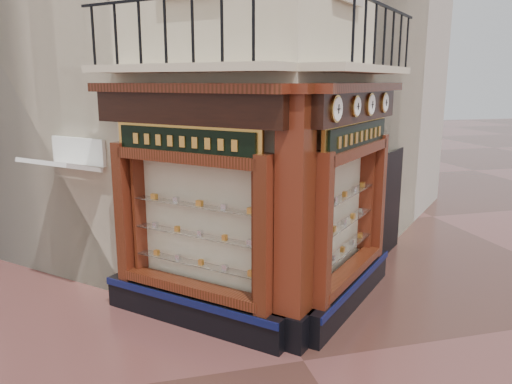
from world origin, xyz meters
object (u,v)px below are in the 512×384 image
object	(u,v)px
clock_c	(371,104)
signboard_left	(185,141)
clock_d	(385,103)
awning	(71,295)
corner_pilaster	(294,224)
clock_b	(356,106)
clock_a	(336,109)
signboard_right	(358,136)

from	to	relation	value
clock_c	signboard_left	size ratio (longest dim) A/B	0.19
clock_d	awning	bearing A→B (deg)	124.23
corner_pilaster	signboard_left	xyz separation A→B (m)	(-1.46, 1.01, 1.15)
clock_d	signboard_left	size ratio (longest dim) A/B	0.18
corner_pilaster	clock_c	xyz separation A→B (m)	(1.73, 1.12, 1.67)
clock_b	clock_d	xyz separation A→B (m)	(1.11, 1.11, -0.00)
clock_a	awning	xyz separation A→B (m)	(-4.14, 2.82, -3.62)
clock_a	clock_d	size ratio (longest dim) A/B	1.07
clock_a	clock_c	bearing A→B (deg)	0.00
clock_b	awning	world-z (taller)	clock_b
clock_a	clock_b	distance (m)	0.85
clock_b	corner_pilaster	bearing A→B (deg)	161.51
signboard_left	clock_b	bearing A→B (deg)	-143.80
clock_d	corner_pilaster	bearing A→B (deg)	171.47
clock_a	clock_b	size ratio (longest dim) A/B	1.16
clock_a	awning	world-z (taller)	clock_a
corner_pilaster	clock_c	distance (m)	2.65
clock_b	awning	size ratio (longest dim) A/B	0.25
clock_a	clock_d	distance (m)	2.42
clock_d	awning	distance (m)	6.97
clock_c	signboard_left	world-z (taller)	clock_c
clock_d	clock_a	bearing A→B (deg)	-180.00
clock_b	signboard_right	world-z (taller)	clock_b
signboard_right	clock_a	bearing A→B (deg)	-175.21
clock_c	signboard_right	bearing A→B (deg)	157.29
clock_b	awning	distance (m)	6.36
awning	signboard_left	size ratio (longest dim) A/B	0.68
clock_c	signboard_right	distance (m)	0.59
clock_a	awning	size ratio (longest dim) A/B	0.29
awning	clock_b	bearing A→B (deg)	-160.15
clock_a	clock_d	xyz separation A→B (m)	(1.71, 1.71, -0.00)
signboard_left	signboard_right	distance (m)	2.92
corner_pilaster	clock_c	size ratio (longest dim) A/B	10.27
clock_b	signboard_right	bearing A→B (deg)	13.15
corner_pilaster	clock_d	world-z (taller)	corner_pilaster
clock_d	signboard_right	size ratio (longest dim) A/B	0.17
clock_d	awning	world-z (taller)	clock_d
clock_c	awning	bearing A→B (deg)	117.06
clock_a	corner_pilaster	bearing A→B (deg)	135.23
corner_pilaster	clock_d	xyz separation A→B (m)	(2.32, 1.71, 1.67)
clock_d	signboard_right	distance (m)	1.22
signboard_left	clock_a	bearing A→B (deg)	-161.06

